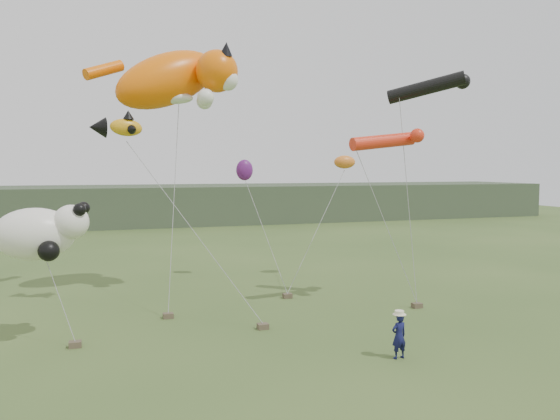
{
  "coord_description": "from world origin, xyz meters",
  "views": [
    {
      "loc": [
        -6.36,
        -15.07,
        5.92
      ],
      "look_at": [
        -0.48,
        3.0,
        4.46
      ],
      "focal_mm": 35.0,
      "sensor_mm": 36.0,
      "label": 1
    }
  ],
  "objects": [
    {
      "name": "panda_kite",
      "position": [
        -8.39,
        4.78,
        3.75
      ],
      "size": [
        3.11,
        2.01,
        1.93
      ],
      "color": "white",
      "rests_on": "ground"
    },
    {
      "name": "cat_kite",
      "position": [
        -2.96,
        10.47,
        10.01
      ],
      "size": [
        6.81,
        3.95,
        4.06
      ],
      "color": "#F26606",
      "rests_on": "ground"
    },
    {
      "name": "sandbag_anchors",
      "position": [
        -0.89,
        5.39,
        0.1
      ],
      "size": [
        13.96,
        4.64,
        0.2
      ],
      "color": "brown",
      "rests_on": "ground"
    },
    {
      "name": "festival_attendant",
      "position": [
        2.29,
        -0.46,
        0.71
      ],
      "size": [
        0.56,
        0.41,
        1.43
      ],
      "primitive_type": "imported",
      "rotation": [
        0.0,
        0.0,
        3.27
      ],
      "color": "#111441",
      "rests_on": "ground"
    },
    {
      "name": "misc_kites",
      "position": [
        3.27,
        12.24,
        6.02
      ],
      "size": [
        6.12,
        2.22,
        1.32
      ],
      "color": "orange",
      "rests_on": "ground"
    },
    {
      "name": "ground",
      "position": [
        0.0,
        0.0,
        0.0
      ],
      "size": [
        120.0,
        120.0,
        0.0
      ],
      "primitive_type": "plane",
      "color": "#385123",
      "rests_on": "ground"
    },
    {
      "name": "tube_kites",
      "position": [
        6.26,
        5.36,
        8.39
      ],
      "size": [
        5.37,
        2.54,
        3.38
      ],
      "color": "black",
      "rests_on": "ground"
    },
    {
      "name": "headland",
      "position": [
        -3.11,
        44.69,
        1.92
      ],
      "size": [
        90.0,
        13.0,
        4.0
      ],
      "color": "#2D3D28",
      "rests_on": "ground"
    },
    {
      "name": "fish_kite",
      "position": [
        -5.79,
        8.57,
        7.62
      ],
      "size": [
        2.25,
        1.49,
        1.13
      ],
      "color": "orange",
      "rests_on": "ground"
    }
  ]
}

